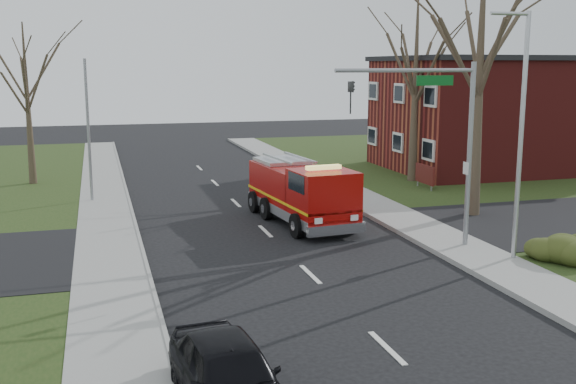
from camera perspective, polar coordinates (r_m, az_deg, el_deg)
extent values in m
plane|color=black|center=(21.96, 1.91, -7.00)|extent=(120.00, 120.00, 0.00)
cube|color=gray|center=(24.49, 15.92, -5.37)|extent=(2.40, 80.00, 0.15)
cube|color=gray|center=(20.97, -14.60, -8.00)|extent=(2.40, 80.00, 0.15)
cube|color=maroon|center=(45.77, 17.99, 6.18)|extent=(15.00, 10.00, 7.00)
cube|color=black|center=(45.66, 18.25, 10.68)|extent=(15.40, 10.40, 0.30)
cube|color=silver|center=(42.18, 9.29, 4.17)|extent=(0.12, 1.40, 1.20)
cube|color=#511612|center=(37.02, 11.51, 1.49)|extent=(0.12, 2.00, 1.00)
cylinder|color=gray|center=(36.40, 12.06, 0.59)|extent=(0.08, 0.08, 0.90)
cylinder|color=gray|center=(37.80, 10.93, 1.00)|extent=(0.08, 0.08, 0.90)
ellipsoid|color=#353F17|center=(25.16, 22.62, -4.17)|extent=(2.80, 2.00, 0.90)
cone|color=#3E3224|center=(30.43, 15.86, 9.01)|extent=(0.64, 0.64, 12.00)
cone|color=#3E3224|center=(39.05, 10.71, 8.40)|extent=(0.56, 0.56, 10.50)
cone|color=#3E3224|center=(40.13, -21.16, 6.86)|extent=(0.44, 0.44, 9.00)
cylinder|color=gray|center=(25.23, 15.10, 2.86)|extent=(0.18, 0.18, 6.80)
cylinder|color=gray|center=(23.78, 9.99, 10.11)|extent=(5.20, 0.14, 0.14)
cube|color=#0C591E|center=(24.28, 12.33, 9.21)|extent=(1.40, 0.06, 0.35)
imported|color=black|center=(22.99, 5.41, 9.34)|extent=(0.22, 0.18, 1.10)
cylinder|color=#B7BABF|center=(23.85, 19.10, 4.15)|extent=(0.16, 0.16, 8.40)
cylinder|color=#B7BABF|center=(23.39, 18.28, 14.16)|extent=(1.40, 0.12, 0.12)
cylinder|color=gray|center=(34.06, -16.54, 4.89)|extent=(0.14, 0.14, 7.00)
cube|color=#970906|center=(29.79, 0.25, 0.45)|extent=(2.79, 4.86, 1.88)
cube|color=#970906|center=(26.70, 3.00, -0.46)|extent=(2.55, 2.55, 2.14)
cube|color=#B7BABF|center=(28.96, 1.05, -1.38)|extent=(3.05, 7.17, 0.40)
cube|color=#E5B20C|center=(28.86, 1.05, -0.42)|extent=(3.06, 7.18, 0.11)
cube|color=black|center=(25.71, 3.94, 0.61)|extent=(2.02, 0.30, 0.76)
cube|color=#E5D866|center=(26.50, 3.03, 2.10)|extent=(1.45, 0.46, 0.16)
cylinder|color=black|center=(26.38, 0.77, -2.87)|extent=(0.41, 1.01, 0.98)
cylinder|color=black|center=(27.34, 5.27, -2.43)|extent=(0.41, 1.01, 0.98)
cylinder|color=black|center=(31.03, -2.86, -0.83)|extent=(0.41, 1.01, 0.98)
cylinder|color=black|center=(31.85, 1.09, -0.52)|extent=(0.41, 1.01, 0.98)
imported|color=black|center=(13.58, -5.01, -15.22)|extent=(2.18, 4.51, 1.49)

